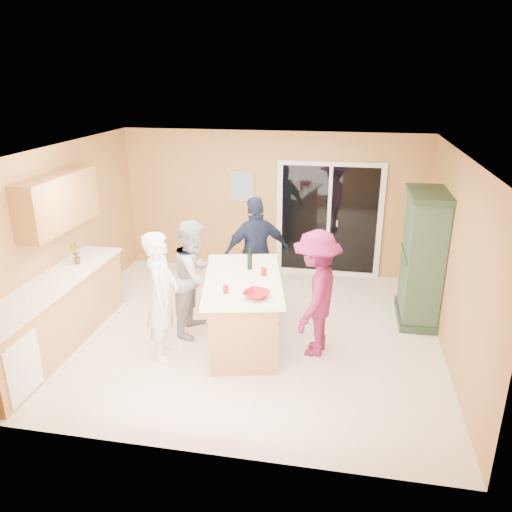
% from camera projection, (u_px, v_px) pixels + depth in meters
% --- Properties ---
extents(floor, '(5.50, 5.50, 0.00)m').
position_uv_depth(floor, '(245.00, 332.00, 7.27)').
color(floor, white).
rests_on(floor, ground).
extents(ceiling, '(5.50, 5.00, 0.10)m').
position_uv_depth(ceiling, '(243.00, 152.00, 6.37)').
color(ceiling, white).
rests_on(ceiling, wall_back).
extents(wall_back, '(5.50, 0.10, 2.60)m').
position_uv_depth(wall_back, '(272.00, 203.00, 9.12)').
color(wall_back, '#ECA561').
rests_on(wall_back, ground).
extents(wall_front, '(5.50, 0.10, 2.60)m').
position_uv_depth(wall_front, '(187.00, 337.00, 4.51)').
color(wall_front, '#ECA561').
rests_on(wall_front, ground).
extents(wall_left, '(0.10, 5.00, 2.60)m').
position_uv_depth(wall_left, '(60.00, 236.00, 7.29)').
color(wall_left, '#ECA561').
rests_on(wall_left, ground).
extents(wall_right, '(0.10, 5.00, 2.60)m').
position_uv_depth(wall_right, '(455.00, 260.00, 6.35)').
color(wall_right, '#ECA561').
rests_on(wall_right, ground).
extents(left_cabinet_run, '(0.65, 3.05, 1.24)m').
position_uv_depth(left_cabinet_run, '(46.00, 322.00, 6.56)').
color(left_cabinet_run, tan).
rests_on(left_cabinet_run, floor).
extents(upper_cabinets, '(0.35, 1.60, 0.75)m').
position_uv_depth(upper_cabinets, '(58.00, 202.00, 6.87)').
color(upper_cabinets, tan).
rests_on(upper_cabinets, wall_left).
extents(sliding_door, '(1.90, 0.07, 2.10)m').
position_uv_depth(sliding_door, '(329.00, 220.00, 9.00)').
color(sliding_door, silver).
rests_on(sliding_door, floor).
extents(framed_picture, '(0.46, 0.04, 0.56)m').
position_uv_depth(framed_picture, '(242.00, 186.00, 9.09)').
color(framed_picture, tan).
rests_on(framed_picture, wall_back).
extents(kitchen_island, '(1.37, 2.03, 0.98)m').
position_uv_depth(kitchen_island, '(243.00, 313.00, 6.82)').
color(kitchen_island, tan).
rests_on(kitchen_island, floor).
extents(green_hutch, '(0.57, 1.08, 1.99)m').
position_uv_depth(green_hutch, '(422.00, 259.00, 7.33)').
color(green_hutch, '#213624').
rests_on(green_hutch, floor).
extents(woman_white, '(0.49, 0.67, 1.72)m').
position_uv_depth(woman_white, '(162.00, 296.00, 6.40)').
color(woman_white, white).
rests_on(woman_white, floor).
extents(woman_grey, '(0.67, 0.84, 1.66)m').
position_uv_depth(woman_grey, '(195.00, 277.00, 7.05)').
color(woman_grey, '#B0B1B3').
rests_on(woman_grey, floor).
extents(woman_navy, '(1.14, 0.88, 1.80)m').
position_uv_depth(woman_navy, '(257.00, 253.00, 7.77)').
color(woman_navy, '#192237').
rests_on(woman_navy, floor).
extents(woman_magenta, '(0.82, 1.20, 1.70)m').
position_uv_depth(woman_magenta, '(316.00, 294.00, 6.47)').
color(woman_magenta, maroon).
rests_on(woman_magenta, floor).
extents(serving_bowl, '(0.39, 0.39, 0.08)m').
position_uv_depth(serving_bowl, '(257.00, 294.00, 6.06)').
color(serving_bowl, '#A51218').
rests_on(serving_bowl, kitchen_island).
extents(tulip_vase, '(0.18, 0.12, 0.33)m').
position_uv_depth(tulip_vase, '(76.00, 253.00, 7.18)').
color(tulip_vase, '#B43212').
rests_on(tulip_vase, left_cabinet_run).
extents(tumbler_near, '(0.09, 0.09, 0.10)m').
position_uv_depth(tumbler_near, '(226.00, 289.00, 6.18)').
color(tumbler_near, '#A51218').
rests_on(tumbler_near, kitchen_island).
extents(tumbler_far, '(0.09, 0.09, 0.11)m').
position_uv_depth(tumbler_far, '(264.00, 272.00, 6.70)').
color(tumbler_far, '#A51218').
rests_on(tumbler_far, kitchen_island).
extents(wine_bottle, '(0.07, 0.07, 0.32)m').
position_uv_depth(wine_bottle, '(250.00, 261.00, 6.90)').
color(wine_bottle, black).
rests_on(wine_bottle, kitchen_island).
extents(white_plate, '(0.22, 0.22, 0.01)m').
position_uv_depth(white_plate, '(236.00, 264.00, 7.13)').
color(white_plate, white).
rests_on(white_plate, kitchen_island).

